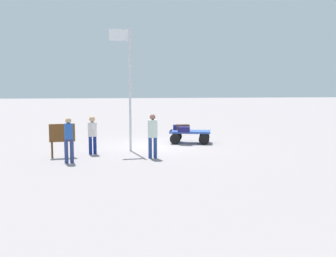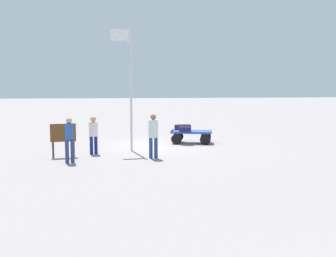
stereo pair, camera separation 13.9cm
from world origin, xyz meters
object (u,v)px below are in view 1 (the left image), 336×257
(worker_trailing, at_px, (153,132))
(suitcase_dark, at_px, (184,129))
(worker_supervisor, at_px, (69,137))
(worker_lead, at_px, (92,132))
(suitcase_olive, at_px, (178,127))
(suitcase_navy, at_px, (183,127))
(signboard, at_px, (62,135))
(luggage_cart, at_px, (190,134))
(flagpole, at_px, (128,80))

(worker_trailing, bearing_deg, suitcase_dark, -116.99)
(worker_supervisor, bearing_deg, worker_lead, -111.93)
(suitcase_olive, xyz_separation_m, suitcase_navy, (-0.20, 0.20, 0.02))
(suitcase_dark, xyz_separation_m, worker_lead, (4.18, 2.27, 0.21))
(suitcase_dark, xyz_separation_m, signboard, (5.32, 2.86, 0.14))
(worker_supervisor, relative_size, signboard, 1.26)
(luggage_cart, height_order, worker_trailing, worker_trailing)
(worker_lead, relative_size, worker_trailing, 0.91)
(worker_supervisor, xyz_separation_m, signboard, (0.41, -1.25, -0.09))
(luggage_cart, height_order, suitcase_olive, suitcase_olive)
(worker_lead, xyz_separation_m, flagpole, (-1.50, -0.67, 2.14))
(suitcase_navy, height_order, signboard, signboard)
(suitcase_navy, distance_m, flagpole, 4.30)
(luggage_cart, relative_size, worker_trailing, 1.23)
(suitcase_olive, bearing_deg, worker_supervisor, 46.74)
(suitcase_olive, distance_m, suitcase_navy, 0.29)
(luggage_cart, relative_size, worker_supervisor, 1.27)
(suitcase_olive, relative_size, signboard, 0.41)
(suitcase_olive, relative_size, worker_supervisor, 0.32)
(suitcase_olive, distance_m, worker_trailing, 4.73)
(suitcase_dark, xyz_separation_m, worker_supervisor, (4.92, 4.11, 0.24))
(worker_trailing, bearing_deg, luggage_cart, -118.47)
(worker_lead, bearing_deg, flagpole, -155.98)
(luggage_cart, xyz_separation_m, worker_supervisor, (5.27, 4.54, 0.53))
(suitcase_olive, xyz_separation_m, signboard, (5.18, 3.82, 0.14))
(suitcase_navy, bearing_deg, suitcase_dark, 85.50)
(flagpole, bearing_deg, suitcase_olive, -134.62)
(suitcase_navy, distance_m, worker_supervisor, 6.97)
(suitcase_dark, bearing_deg, worker_trailing, 63.01)
(suitcase_dark, relative_size, suitcase_navy, 0.98)
(suitcase_olive, xyz_separation_m, worker_lead, (4.03, 3.23, 0.21))
(suitcase_dark, relative_size, flagpole, 0.12)
(worker_trailing, xyz_separation_m, signboard, (3.56, -0.61, -0.16))
(worker_lead, height_order, worker_supervisor, worker_supervisor)
(worker_supervisor, bearing_deg, suitcase_olive, -133.26)
(suitcase_dark, distance_m, suitcase_olive, 0.98)
(worker_lead, xyz_separation_m, worker_supervisor, (0.74, 1.84, 0.03))
(worker_trailing, bearing_deg, worker_lead, -26.50)
(signboard, bearing_deg, worker_lead, -152.77)
(worker_trailing, height_order, worker_supervisor, worker_trailing)
(worker_trailing, bearing_deg, suitcase_olive, -110.10)
(luggage_cart, xyz_separation_m, suitcase_olive, (0.50, -0.53, 0.29))
(worker_lead, height_order, signboard, worker_lead)
(suitcase_dark, bearing_deg, suitcase_navy, -94.50)
(luggage_cart, distance_m, suitcase_navy, 0.54)
(signboard, bearing_deg, flagpole, -154.57)
(suitcase_navy, bearing_deg, worker_lead, 35.59)
(luggage_cart, bearing_deg, suitcase_olive, -46.86)
(suitcase_olive, relative_size, flagpole, 0.10)
(suitcase_olive, xyz_separation_m, flagpole, (2.53, 2.56, 2.34))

